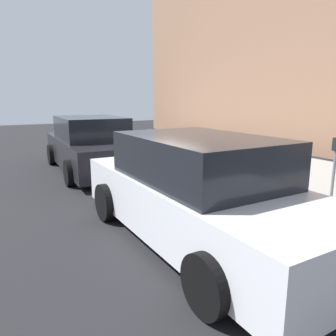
# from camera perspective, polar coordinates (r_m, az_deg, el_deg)

# --- Properties ---
(ground_plane) EXTENTS (40.00, 40.00, 0.00)m
(ground_plane) POSITION_cam_1_polar(r_m,az_deg,el_deg) (9.66, -2.62, -0.06)
(ground_plane) COLOR black
(sidewalk_curb) EXTENTS (18.00, 5.00, 0.14)m
(sidewalk_curb) POSITION_cam_1_polar(r_m,az_deg,el_deg) (10.98, 9.11, 1.66)
(sidewalk_curb) COLOR #9E9B93
(sidewalk_curb) RESTS_ON ground_plane
(building_facade_sidewalk_side) EXTENTS (24.00, 3.00, 10.19)m
(building_facade_sidewalk_side) POSITION_cam_1_polar(r_m,az_deg,el_deg) (14.82, 26.76, 22.84)
(building_facade_sidewalk_side) COLOR #936B51
(building_facade_sidewalk_side) RESTS_ON ground_plane
(suitcase_black_0) EXTENTS (0.37, 0.23, 1.01)m
(suitcase_black_0) POSITION_cam_1_polar(r_m,az_deg,el_deg) (6.78, 18.39, -1.78)
(suitcase_black_0) COLOR black
(suitcase_black_0) RESTS_ON sidewalk_curb
(suitcase_maroon_1) EXTENTS (0.45, 0.23, 0.73)m
(suitcase_maroon_1) POSITION_cam_1_polar(r_m,az_deg,el_deg) (7.11, 15.16, -1.04)
(suitcase_maroon_1) COLOR maroon
(suitcase_maroon_1) RESTS_ON sidewalk_curb
(suitcase_olive_2) EXTENTS (0.42, 0.22, 0.83)m
(suitcase_olive_2) POSITION_cam_1_polar(r_m,az_deg,el_deg) (7.43, 11.81, 0.10)
(suitcase_olive_2) COLOR #59601E
(suitcase_olive_2) RESTS_ON sidewalk_curb
(suitcase_red_3) EXTENTS (0.37, 0.18, 0.76)m
(suitcase_red_3) POSITION_cam_1_polar(r_m,az_deg,el_deg) (7.93, 10.16, -0.02)
(suitcase_red_3) COLOR red
(suitcase_red_3) RESTS_ON sidewalk_curb
(suitcase_navy_4) EXTENTS (0.37, 0.26, 0.71)m
(suitcase_navy_4) POSITION_cam_1_polar(r_m,az_deg,el_deg) (8.26, 7.93, 1.04)
(suitcase_navy_4) COLOR navy
(suitcase_navy_4) RESTS_ON sidewalk_curb
(suitcase_teal_5) EXTENTS (0.36, 0.22, 0.92)m
(suitcase_teal_5) POSITION_cam_1_polar(r_m,az_deg,el_deg) (8.63, 6.01, 1.43)
(suitcase_teal_5) COLOR #0F606B
(suitcase_teal_5) RESTS_ON sidewalk_curb
(suitcase_silver_6) EXTENTS (0.50, 0.24, 0.88)m
(suitcase_silver_6) POSITION_cam_1_polar(r_m,az_deg,el_deg) (9.02, 3.71, 2.04)
(suitcase_silver_6) COLOR #9EA0A8
(suitcase_silver_6) RESTS_ON sidewalk_curb
(suitcase_black_7) EXTENTS (0.44, 0.20, 0.82)m
(suitcase_black_7) POSITION_cam_1_polar(r_m,az_deg,el_deg) (9.53, 2.04, 2.36)
(suitcase_black_7) COLOR black
(suitcase_black_7) RESTS_ON sidewalk_curb
(fire_hydrant) EXTENTS (0.39, 0.21, 0.84)m
(fire_hydrant) POSITION_cam_1_polar(r_m,az_deg,el_deg) (10.30, -0.75, 4.00)
(fire_hydrant) COLOR #D89E0C
(fire_hydrant) RESTS_ON sidewalk_curb
(bollard_post) EXTENTS (0.16, 0.16, 0.92)m
(bollard_post) POSITION_cam_1_polar(r_m,az_deg,el_deg) (10.84, -3.22, 4.49)
(bollard_post) COLOR #333338
(bollard_post) RESTS_ON sidewalk_curb
(parking_meter) EXTENTS (0.12, 0.09, 1.27)m
(parking_meter) POSITION_cam_1_polar(r_m,az_deg,el_deg) (6.18, 27.55, 0.70)
(parking_meter) COLOR slate
(parking_meter) RESTS_ON sidewalk_curb
(parked_car_white_0) EXTENTS (4.65, 2.03, 1.55)m
(parked_car_white_0) POSITION_cam_1_polar(r_m,az_deg,el_deg) (4.65, 5.33, -4.38)
(parked_car_white_0) COLOR silver
(parked_car_white_0) RESTS_ON ground_plane
(parked_car_charcoal_1) EXTENTS (4.75, 2.12, 1.56)m
(parked_car_charcoal_1) POSITION_cam_1_polar(r_m,az_deg,el_deg) (9.51, -13.52, 3.89)
(parked_car_charcoal_1) COLOR black
(parked_car_charcoal_1) RESTS_ON ground_plane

